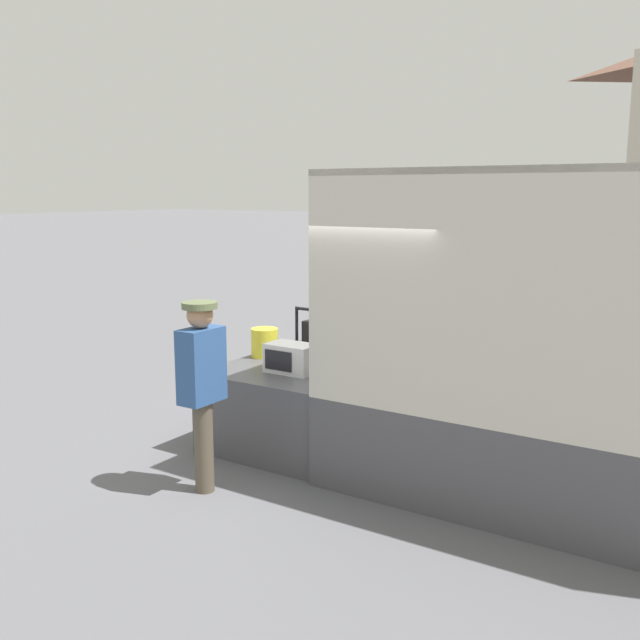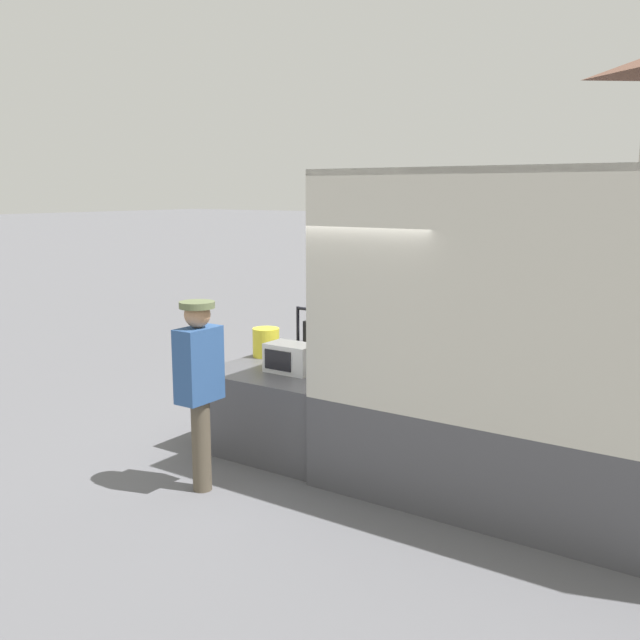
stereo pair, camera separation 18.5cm
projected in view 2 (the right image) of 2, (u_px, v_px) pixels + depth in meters
The scene contains 6 objects.
ground_plane at pixel (366, 450), 7.83m from camera, with size 160.00×160.00×0.00m, color slate.
tailgate_deck at pixel (308, 400), 8.18m from camera, with size 1.56×2.16×0.89m, color #4C4C51.
microwave at pixel (291, 358), 7.64m from camera, with size 0.53×0.34×0.31m.
portable_generator at pixel (332, 339), 8.27m from camera, with size 0.67×0.46×0.61m.
orange_bucket at pixel (266, 342), 8.37m from camera, with size 0.31×0.31×0.34m.
worker_person at pixel (199, 375), 6.60m from camera, with size 0.33×0.44×1.82m.
Camera 2 is at (3.76, -6.45, 2.80)m, focal length 40.00 mm.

